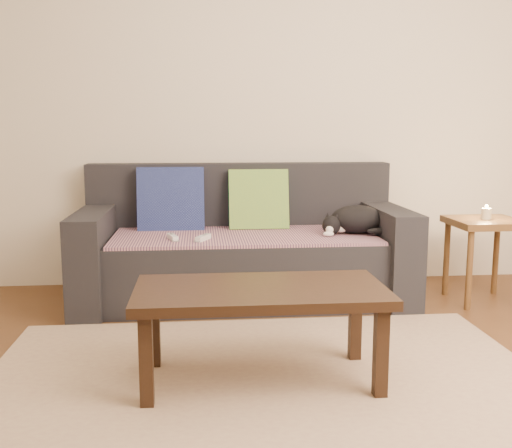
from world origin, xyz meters
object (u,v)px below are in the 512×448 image
at_px(sofa, 243,251).
at_px(coffee_table, 261,299).
at_px(wii_remote_a, 173,237).
at_px(wii_remote_b, 203,238).
at_px(cat, 355,220).
at_px(side_table, 485,234).

height_order(sofa, coffee_table, sofa).
height_order(sofa, wii_remote_a, sofa).
bearing_deg(wii_remote_b, wii_remote_a, 105.21).
relative_size(cat, wii_remote_a, 3.07).
height_order(wii_remote_a, side_table, side_table).
distance_m(cat, wii_remote_b, 0.99).
xyz_separation_m(wii_remote_a, wii_remote_b, (0.19, -0.04, 0.00)).
distance_m(sofa, cat, 0.76).
distance_m(wii_remote_b, side_table, 1.80).
bearing_deg(side_table, wii_remote_b, -178.96).
bearing_deg(wii_remote_a, coffee_table, -175.55).
distance_m(cat, wii_remote_a, 1.17).
bearing_deg(wii_remote_b, cat, -55.01).
relative_size(side_table, coffee_table, 0.50).
relative_size(cat, side_table, 0.85).
bearing_deg(wii_remote_b, sofa, -17.20).
bearing_deg(wii_remote_a, side_table, -106.34).
relative_size(wii_remote_b, side_table, 0.28).
xyz_separation_m(cat, wii_remote_b, (-0.98, -0.15, -0.07)).
bearing_deg(sofa, coffee_table, -90.99).
bearing_deg(wii_remote_a, sofa, -78.00).
height_order(sofa, cat, sofa).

